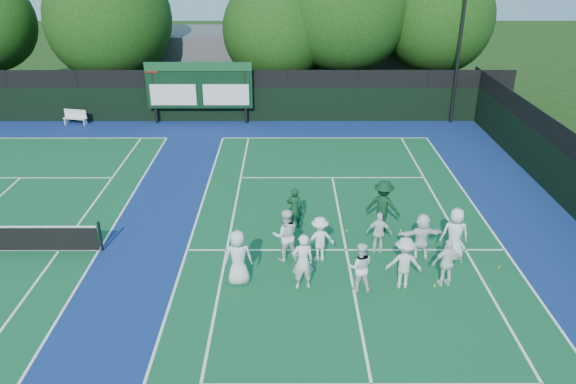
{
  "coord_description": "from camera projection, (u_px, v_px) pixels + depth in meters",
  "views": [
    {
      "loc": [
        -2.03,
        -15.77,
        9.81
      ],
      "look_at": [
        -2.0,
        3.0,
        1.3
      ],
      "focal_mm": 35.0,
      "sensor_mm": 36.0,
      "label": 1
    }
  ],
  "objects": [
    {
      "name": "player_back_1",
      "position": [
        320.0,
        239.0,
        18.43
      ],
      "size": [
        1.13,
        0.81,
        1.58
      ],
      "primitive_type": "imported",
      "rotation": [
        0.0,
        0.0,
        3.38
      ],
      "color": "white",
      "rests_on": "ground"
    },
    {
      "name": "tree_c",
      "position": [
        279.0,
        33.0,
        34.38
      ],
      "size": [
        6.59,
        6.59,
        7.98
      ],
      "color": "#321B0D",
      "rests_on": "ground"
    },
    {
      "name": "near_court",
      "position": [
        346.0,
        250.0,
        19.32
      ],
      "size": [
        11.05,
        23.85,
        0.01
      ],
      "color": "#11552D",
      "rests_on": "ground"
    },
    {
      "name": "coach_left",
      "position": [
        294.0,
        208.0,
        20.57
      ],
      "size": [
        0.6,
        0.43,
        1.56
      ],
      "primitive_type": "imported",
      "rotation": [
        0.0,
        0.0,
        3.04
      ],
      "color": "#0F371E",
      "rests_on": "ground"
    },
    {
      "name": "tree_d",
      "position": [
        348.0,
        13.0,
        33.9
      ],
      "size": [
        7.73,
        7.73,
        9.74
      ],
      "color": "#321B0D",
      "rests_on": "ground"
    },
    {
      "name": "player_front_1",
      "position": [
        303.0,
        262.0,
        16.9
      ],
      "size": [
        0.74,
        0.56,
        1.84
      ],
      "primitive_type": "imported",
      "rotation": [
        0.0,
        0.0,
        3.33
      ],
      "color": "white",
      "rests_on": "ground"
    },
    {
      "name": "tennis_ball_2",
      "position": [
        499.0,
        267.0,
        18.26
      ],
      "size": [
        0.07,
        0.07,
        0.07
      ],
      "primitive_type": "sphere",
      "color": "yellow",
      "rests_on": "ground"
    },
    {
      "name": "tennis_ball_4",
      "position": [
        401.0,
        230.0,
        20.57
      ],
      "size": [
        0.07,
        0.07,
        0.07
      ],
      "primitive_type": "sphere",
      "color": "yellow",
      "rests_on": "ground"
    },
    {
      "name": "player_back_3",
      "position": [
        422.0,
        237.0,
        18.52
      ],
      "size": [
        1.57,
        0.67,
        1.64
      ],
      "primitive_type": "imported",
      "rotation": [
        0.0,
        0.0,
        3.26
      ],
      "color": "white",
      "rests_on": "ground"
    },
    {
      "name": "player_back_4",
      "position": [
        455.0,
        234.0,
        18.47
      ],
      "size": [
        0.94,
        0.65,
        1.83
      ],
      "primitive_type": "imported",
      "rotation": [
        0.0,
        0.0,
        3.07
      ],
      "color": "white",
      "rests_on": "ground"
    },
    {
      "name": "player_front_2",
      "position": [
        360.0,
        267.0,
        16.85
      ],
      "size": [
        0.8,
        0.63,
        1.6
      ],
      "primitive_type": "imported",
      "rotation": [
        0.0,
        0.0,
        3.11
      ],
      "color": "white",
      "rests_on": "ground"
    },
    {
      "name": "tennis_ball_1",
      "position": [
        347.0,
        231.0,
        20.56
      ],
      "size": [
        0.07,
        0.07,
        0.07
      ],
      "primitive_type": "sphere",
      "color": "yellow",
      "rests_on": "ground"
    },
    {
      "name": "player_back_2",
      "position": [
        379.0,
        233.0,
        18.93
      ],
      "size": [
        0.9,
        0.46,
        1.48
      ],
      "primitive_type": "imported",
      "rotation": [
        0.0,
        0.0,
        3.03
      ],
      "color": "white",
      "rests_on": "ground"
    },
    {
      "name": "player_front_3",
      "position": [
        404.0,
        263.0,
        16.98
      ],
      "size": [
        1.14,
        0.71,
        1.69
      ],
      "primitive_type": "imported",
      "rotation": [
        0.0,
        0.0,
        3.07
      ],
      "color": "silver",
      "rests_on": "ground"
    },
    {
      "name": "player_front_4",
      "position": [
        447.0,
        263.0,
        17.07
      ],
      "size": [
        0.96,
        0.47,
        1.58
      ],
      "primitive_type": "imported",
      "rotation": [
        0.0,
        0.0,
        3.23
      ],
      "color": "white",
      "rests_on": "ground"
    },
    {
      "name": "scoreboard",
      "position": [
        199.0,
        86.0,
        31.69
      ],
      "size": [
        6.0,
        0.21,
        3.55
      ],
      "color": "black",
      "rests_on": "ground"
    },
    {
      "name": "light_pole_right",
      "position": [
        464.0,
        10.0,
        30.12
      ],
      "size": [
        1.2,
        0.3,
        10.12
      ],
      "color": "black",
      "rests_on": "ground"
    },
    {
      "name": "coach_right",
      "position": [
        383.0,
        206.0,
        20.3
      ],
      "size": [
        1.44,
        1.17,
        1.94
      ],
      "primitive_type": "imported",
      "rotation": [
        0.0,
        0.0,
        2.72
      ],
      "color": "#0E331A",
      "rests_on": "ground"
    },
    {
      "name": "tennis_ball_5",
      "position": [
        435.0,
        286.0,
        17.29
      ],
      "size": [
        0.07,
        0.07,
        0.07
      ],
      "primitive_type": "sphere",
      "color": "yellow",
      "rests_on": "ground"
    },
    {
      "name": "clubhouse",
      "position": [
        288.0,
        60.0,
        39.44
      ],
      "size": [
        18.0,
        6.0,
        4.0
      ],
      "primitive_type": "cube",
      "color": "#55555A",
      "rests_on": "ground"
    },
    {
      "name": "ground",
      "position": [
        349.0,
        266.0,
        18.41
      ],
      "size": [
        120.0,
        120.0,
        0.0
      ],
      "primitive_type": "plane",
      "color": "#18350E",
      "rests_on": "ground"
    },
    {
      "name": "tree_b",
      "position": [
        112.0,
        22.0,
        34.11
      ],
      "size": [
        7.62,
        7.62,
        9.13
      ],
      "color": "#321B0D",
      "rests_on": "ground"
    },
    {
      "name": "court_apron",
      "position": [
        172.0,
        250.0,
        19.31
      ],
      "size": [
        34.0,
        32.0,
        0.01
      ],
      "primitive_type": "cube",
      "color": "navy",
      "rests_on": "ground"
    },
    {
      "name": "player_back_0",
      "position": [
        285.0,
        235.0,
        18.42
      ],
      "size": [
        0.98,
        0.81,
        1.83
      ],
      "primitive_type": "imported",
      "rotation": [
        0.0,
        0.0,
        3.29
      ],
      "color": "white",
      "rests_on": "ground"
    },
    {
      "name": "bench",
      "position": [
        75.0,
        117.0,
        32.19
      ],
      "size": [
        1.41,
        0.65,
        0.87
      ],
      "color": "silver",
      "rests_on": "ground"
    },
    {
      "name": "back_fence",
      "position": [
        219.0,
        98.0,
        32.42
      ],
      "size": [
        34.0,
        0.08,
        3.0
      ],
      "color": "black",
      "rests_on": "ground"
    },
    {
      "name": "player_front_0",
      "position": [
        238.0,
        257.0,
        17.16
      ],
      "size": [
        0.94,
        0.67,
        1.79
      ],
      "primitive_type": "imported",
      "rotation": [
        0.0,
        0.0,
        3.26
      ],
      "color": "white",
      "rests_on": "ground"
    },
    {
      "name": "tree_e",
      "position": [
        440.0,
        21.0,
        34.11
      ],
      "size": [
        6.71,
        6.71,
        8.73
      ],
      "color": "#321B0D",
      "rests_on": "ground"
    }
  ]
}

